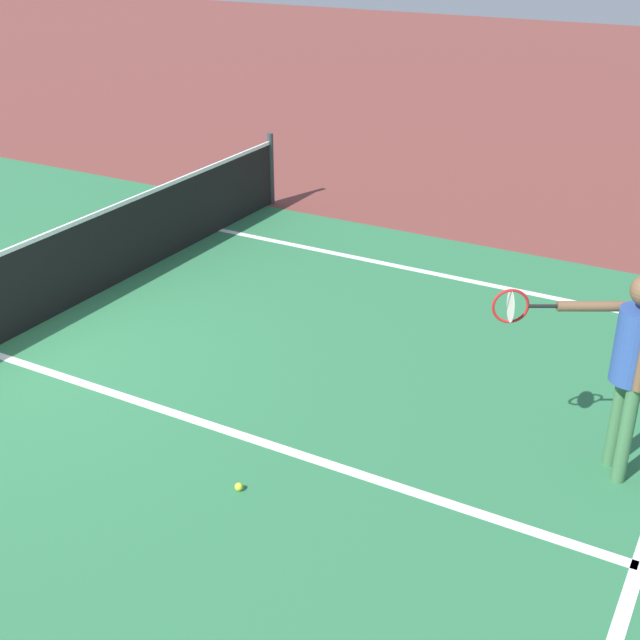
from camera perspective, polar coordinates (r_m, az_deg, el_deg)
line_service_near at (r=6.45m, az=20.60°, el=-15.21°), size 8.22×0.10×0.01m
line_center_service at (r=7.32m, az=-4.80°, el=-7.89°), size 0.10×6.40×0.01m
player_near at (r=6.75m, az=20.13°, el=-2.18°), size 0.59×1.18×1.71m
tennis_ball_mid_court at (r=6.72m, az=-5.47°, el=-11.09°), size 0.07×0.07×0.07m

